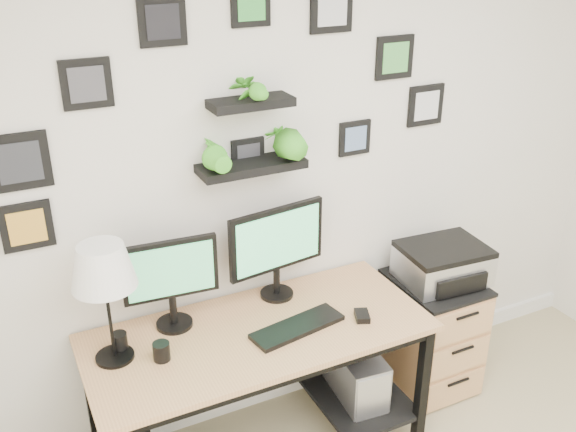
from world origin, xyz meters
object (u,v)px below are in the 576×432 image
monitor_right (277,245)px  table_lamp (103,269)px  desk (263,346)px  monitor_left (171,278)px  pc_tower_grey (353,384)px  printer (443,263)px  file_cabinet (431,332)px  mug (161,351)px

monitor_right → table_lamp: table_lamp is taller
monitor_right → desk: bearing=-130.9°
desk → monitor_left: 0.56m
pc_tower_grey → printer: size_ratio=1.00×
desk → monitor_right: 0.49m
monitor_left → monitor_right: bearing=3.0°
monitor_left → file_cabinet: size_ratio=0.67×
file_cabinet → printer: (0.03, 0.00, 0.44)m
table_lamp → file_cabinet: table_lamp is taller
monitor_right → pc_tower_grey: (0.34, -0.22, -0.81)m
mug → table_lamp: bearing=151.0°
desk → printer: 1.12m
monitor_right → printer: (0.94, -0.14, -0.26)m
mug → file_cabinet: mug is taller
pc_tower_grey → file_cabinet: 0.59m
desk → monitor_left: monitor_left is taller
table_lamp → file_cabinet: size_ratio=0.82×
file_cabinet → printer: 0.44m
monitor_left → printer: bearing=-4.1°
pc_tower_grey → file_cabinet: size_ratio=0.71×
monitor_right → pc_tower_grey: size_ratio=1.09×
monitor_right → file_cabinet: bearing=-8.7°
file_cabinet → printer: bearing=4.8°
monitor_left → printer: monitor_left is taller
file_cabinet → mug: bearing=-176.0°
desk → table_lamp: size_ratio=2.90×
monitor_right → pc_tower_grey: bearing=-33.5°
desk → pc_tower_grey: (0.51, -0.03, -0.40)m
table_lamp → pc_tower_grey: bearing=-3.6°
monitor_left → table_lamp: size_ratio=0.81×
desk → mug: mug is taller
monitor_left → table_lamp: bearing=-158.7°
monitor_right → pc_tower_grey: 0.90m
table_lamp → printer: size_ratio=1.16×
table_lamp → file_cabinet: 1.96m
file_cabinet → monitor_right: bearing=171.3°
file_cabinet → monitor_left: bearing=175.7°
desk → monitor_right: bearing=49.1°
table_lamp → pc_tower_grey: size_ratio=1.15×
monitor_right → table_lamp: (-0.85, -0.15, 0.15)m
monitor_right → table_lamp: size_ratio=0.95×
monitor_right → mug: bearing=-159.7°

